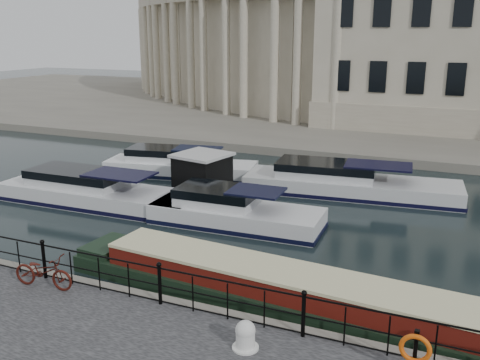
% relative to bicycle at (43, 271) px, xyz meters
% --- Properties ---
extents(ground_plane, '(160.00, 160.00, 0.00)m').
position_rel_bicycle_xyz_m(ground_plane, '(3.57, 2.75, -1.05)').
color(ground_plane, black).
rests_on(ground_plane, ground).
extents(far_bank, '(120.00, 42.00, 0.55)m').
position_rel_bicycle_xyz_m(far_bank, '(3.57, 41.75, -0.77)').
color(far_bank, '#6B665B').
rests_on(far_bank, ground_plane).
extents(railing, '(24.14, 0.14, 1.22)m').
position_rel_bicycle_xyz_m(railing, '(3.57, 0.50, 0.15)').
color(railing, black).
rests_on(railing, near_quay).
extents(civic_building, '(53.55, 31.84, 16.85)m').
position_rel_bicycle_xyz_m(civic_building, '(2.57, 37.46, 5.99)').
color(civic_building, '#ADA38C').
rests_on(civic_building, far_bank).
extents(bicycle, '(1.95, 0.83, 1.00)m').
position_rel_bicycle_xyz_m(bicycle, '(0.00, 0.00, 0.00)').
color(bicycle, '#40110B').
rests_on(bicycle, near_quay).
extents(mooring_bollard, '(0.63, 0.63, 0.71)m').
position_rel_bicycle_xyz_m(mooring_bollard, '(6.50, -0.52, -0.17)').
color(mooring_bollard, silver).
rests_on(mooring_bollard, near_quay).
extents(life_ring_post, '(0.68, 0.19, 1.10)m').
position_rel_bicycle_xyz_m(life_ring_post, '(10.19, -0.12, 0.19)').
color(life_ring_post, black).
rests_on(life_ring_post, near_quay).
extents(narrowboat, '(14.58, 3.01, 1.53)m').
position_rel_bicycle_xyz_m(narrowboat, '(6.51, 2.53, -0.68)').
color(narrowboat, black).
rests_on(narrowboat, ground_plane).
extents(harbour_hut, '(3.61, 3.20, 2.19)m').
position_rel_bicycle_xyz_m(harbour_hut, '(-0.69, 11.22, -0.10)').
color(harbour_hut, '#6B665B').
rests_on(harbour_hut, ground_plane).
extents(cabin_cruisers, '(20.48, 9.48, 1.99)m').
position_rel_bicycle_xyz_m(cabin_cruisers, '(0.03, 11.40, -0.68)').
color(cabin_cruisers, silver).
rests_on(cabin_cruisers, ground_plane).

